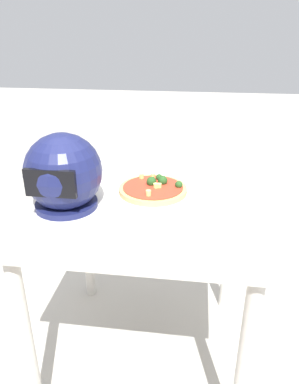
{
  "coord_description": "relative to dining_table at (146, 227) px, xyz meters",
  "views": [
    {
      "loc": [
        -0.17,
        1.18,
        1.34
      ],
      "look_at": [
        -0.01,
        -0.02,
        0.78
      ],
      "focal_mm": 34.14,
      "sensor_mm": 36.0,
      "label": 1
    }
  ],
  "objects": [
    {
      "name": "pizza_plate",
      "position": [
        -0.02,
        -0.04,
        0.12
      ],
      "size": [
        0.31,
        0.31,
        0.01
      ],
      "primitive_type": "cylinder",
      "color": "white",
      "rests_on": "dining_table"
    },
    {
      "name": "dining_table",
      "position": [
        0.0,
        0.0,
        0.0
      ],
      "size": [
        0.83,
        0.82,
        0.76
      ],
      "color": "beige",
      "rests_on": "ground"
    },
    {
      "name": "motorcycle_helmet",
      "position": [
        0.26,
        0.1,
        0.24
      ],
      "size": [
        0.26,
        0.26,
        0.26
      ],
      "color": "#191E4C",
      "rests_on": "dining_table"
    },
    {
      "name": "pizza",
      "position": [
        -0.02,
        -0.04,
        0.14
      ],
      "size": [
        0.25,
        0.25,
        0.05
      ],
      "color": "tan",
      "rests_on": "pizza_plate"
    },
    {
      "name": "ground_plane",
      "position": [
        0.0,
        0.0,
        -0.64
      ],
      "size": [
        14.0,
        14.0,
        0.0
      ],
      "primitive_type": "plane",
      "color": "#B2ADA3"
    }
  ]
}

